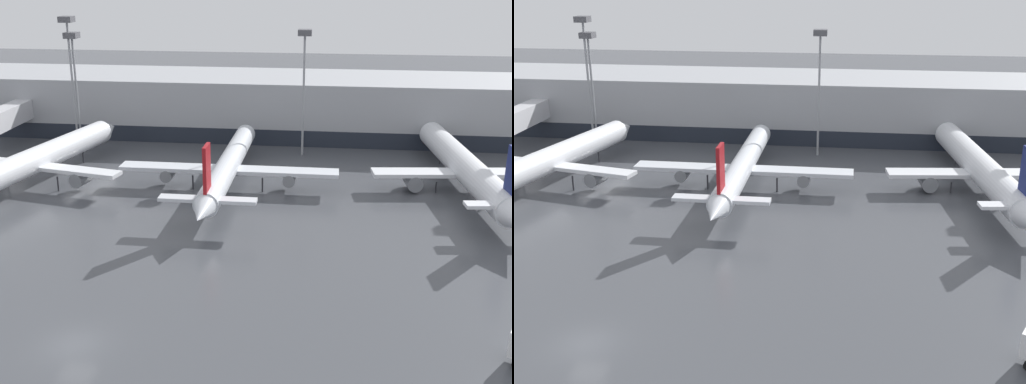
{
  "view_description": "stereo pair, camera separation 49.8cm",
  "coord_description": "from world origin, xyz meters",
  "views": [
    {
      "loc": [
        17.41,
        -37.02,
        25.17
      ],
      "look_at": [
        9.85,
        25.02,
        3.0
      ],
      "focal_mm": 45.0,
      "sensor_mm": 36.0,
      "label": 1
    },
    {
      "loc": [
        17.91,
        -36.96,
        25.17
      ],
      "look_at": [
        9.85,
        25.02,
        3.0
      ],
      "focal_mm": 45.0,
      "sensor_mm": 36.0,
      "label": 2
    }
  ],
  "objects": [
    {
      "name": "parked_jet_1",
      "position": [
        -17.77,
        32.49,
        3.1
      ],
      "size": [
        22.63,
        36.51,
        9.93
      ],
      "rotation": [
        0.0,
        0.0,
        1.36
      ],
      "color": "silver",
      "rests_on": "ground_plane"
    },
    {
      "name": "parked_jet_3",
      "position": [
        5.4,
        34.25,
        2.82
      ],
      "size": [
        26.0,
        35.56,
        8.73
      ],
      "rotation": [
        0.0,
        0.0,
        1.57
      ],
      "color": "silver",
      "rests_on": "ground_plane"
    },
    {
      "name": "apron_light_mast_1",
      "position": [
        13.35,
        49.69,
        13.66
      ],
      "size": [
        1.8,
        1.8,
        17.18
      ],
      "color": "gray",
      "rests_on": "ground_plane"
    },
    {
      "name": "terminal_building",
      "position": [
        -0.13,
        61.92,
        4.5
      ],
      "size": [
        160.0,
        30.55,
        9.0
      ],
      "color": "#9EA0A5",
      "rests_on": "ground_plane"
    },
    {
      "name": "ground_plane",
      "position": [
        0.0,
        0.0,
        0.0
      ],
      "size": [
        320.0,
        320.0,
        0.0
      ],
      "primitive_type": "plane",
      "color": "#424449"
    },
    {
      "name": "parked_jet_0",
      "position": [
        33.13,
        37.01,
        2.76
      ],
      "size": [
        21.96,
        39.22,
        8.9
      ],
      "rotation": [
        0.0,
        0.0,
        1.69
      ],
      "color": "silver",
      "rests_on": "ground_plane"
    },
    {
      "name": "apron_light_mast_0",
      "position": [
        -18.82,
        48.5,
        14.69
      ],
      "size": [
        1.8,
        1.8,
        18.66
      ],
      "color": "gray",
      "rests_on": "ground_plane"
    },
    {
      "name": "apron_light_mast_2",
      "position": [
        -18.45,
        48.82,
        13.2
      ],
      "size": [
        1.8,
        1.8,
        16.52
      ],
      "color": "gray",
      "rests_on": "ground_plane"
    }
  ]
}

